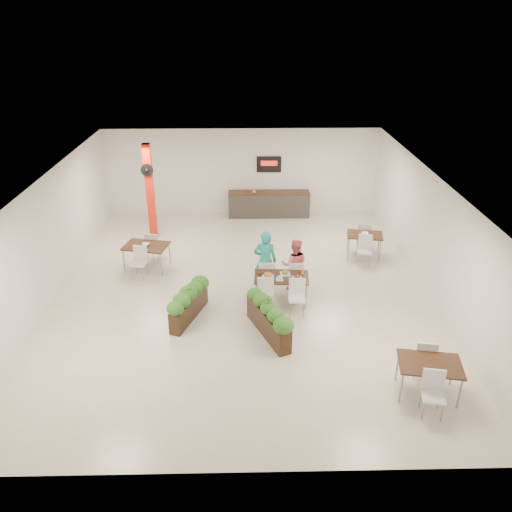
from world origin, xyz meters
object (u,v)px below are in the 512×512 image
(diner_woman, at_px, (294,265))
(side_table_c, at_px, (429,368))
(side_table_a, at_px, (146,249))
(main_table, at_px, (281,280))
(planter_right, at_px, (268,316))
(side_table_b, at_px, (364,238))
(planter_left, at_px, (189,301))
(diner_man, at_px, (265,261))
(red_column, at_px, (150,191))
(service_counter, at_px, (269,204))

(diner_woman, distance_m, side_table_c, 4.84)
(side_table_a, bearing_deg, main_table, -15.18)
(planter_right, bearing_deg, side_table_b, 52.71)
(planter_left, relative_size, side_table_a, 1.01)
(diner_man, distance_m, planter_left, 2.43)
(diner_woman, relative_size, side_table_c, 0.90)
(red_column, bearing_deg, planter_left, -71.45)
(service_counter, xyz_separation_m, diner_woman, (0.45, -5.53, 0.26))
(service_counter, bearing_deg, planter_right, -92.67)
(red_column, bearing_deg, side_table_a, -85.52)
(main_table, bearing_deg, diner_man, 120.80)
(side_table_a, bearing_deg, planter_left, -48.82)
(diner_woman, distance_m, side_table_b, 3.11)
(side_table_b, bearing_deg, diner_man, -137.13)
(diner_man, height_order, diner_woman, diner_man)
(red_column, height_order, side_table_a, red_column)
(red_column, xyz_separation_m, diner_woman, (4.45, -3.66, -0.90))
(side_table_c, bearing_deg, side_table_a, 149.13)
(side_table_c, bearing_deg, red_column, 140.10)
(planter_left, xyz_separation_m, side_table_a, (-1.52, 2.75, 0.14))
(red_column, height_order, planter_left, red_column)
(side_table_a, height_order, side_table_b, same)
(planter_left, xyz_separation_m, side_table_b, (5.11, 3.42, 0.13))
(diner_man, bearing_deg, diner_woman, -175.91)
(side_table_c, bearing_deg, diner_man, 135.59)
(planter_left, relative_size, side_table_c, 1.01)
(planter_left, xyz_separation_m, side_table_c, (5.03, -2.87, 0.13))
(diner_man, bearing_deg, side_table_a, -17.25)
(main_table, relative_size, side_table_b, 1.02)
(red_column, bearing_deg, main_table, -46.91)
(diner_woman, bearing_deg, side_table_a, -13.52)
(planter_left, bearing_deg, planter_right, -21.01)
(main_table, xyz_separation_m, diner_man, (-0.39, 0.65, 0.23))
(diner_woman, xyz_separation_m, side_table_c, (2.28, -4.27, -0.12))
(service_counter, distance_m, planter_left, 7.30)
(side_table_a, distance_m, side_table_b, 6.66)
(service_counter, relative_size, side_table_a, 1.79)
(diner_woman, relative_size, planter_left, 0.88)
(service_counter, distance_m, diner_woman, 5.55)
(main_table, xyz_separation_m, planter_right, (-0.40, -1.49, -0.14))
(planter_right, relative_size, side_table_b, 1.10)
(planter_left, height_order, side_table_a, side_table_a)
(diner_woman, distance_m, planter_left, 3.10)
(service_counter, distance_m, diner_man, 5.55)
(service_counter, relative_size, diner_man, 1.72)
(service_counter, bearing_deg, diner_man, -93.64)
(planter_left, bearing_deg, side_table_c, -29.74)
(diner_woman, relative_size, side_table_b, 0.90)
(main_table, bearing_deg, side_table_b, 43.90)
(main_table, bearing_deg, diner_woman, 57.92)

